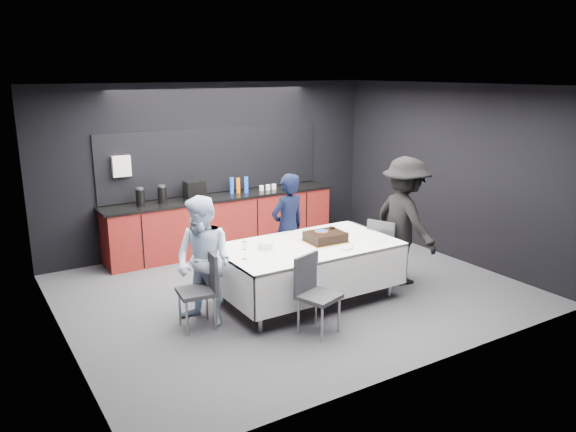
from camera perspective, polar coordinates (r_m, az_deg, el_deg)
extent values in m
plane|color=#424247|center=(7.94, 0.38, -7.50)|extent=(6.00, 6.00, 0.00)
cube|color=white|center=(7.36, 0.42, 13.13)|extent=(6.00, 5.00, 0.04)
cube|color=black|center=(9.70, -7.49, 5.06)|extent=(6.00, 0.04, 2.80)
cube|color=black|center=(5.64, 14.03, -2.25)|extent=(6.00, 0.04, 2.80)
cube|color=black|center=(6.50, -22.63, -0.72)|extent=(0.04, 5.00, 2.80)
cube|color=black|center=(9.44, 16.07, 4.35)|extent=(0.04, 5.00, 2.80)
cube|color=maroon|center=(9.64, -6.57, -0.76)|extent=(4.00, 0.60, 0.90)
cube|color=black|center=(9.53, -6.65, 1.96)|extent=(4.10, 0.64, 0.04)
cube|color=black|center=(9.67, -7.46, 5.62)|extent=(4.00, 0.03, 1.10)
cube|color=white|center=(9.08, -16.60, 4.88)|extent=(0.28, 0.12, 0.32)
cylinder|color=black|center=(9.01, -14.76, 1.82)|extent=(0.14, 0.14, 0.26)
cylinder|color=black|center=(9.11, -12.67, 2.09)|extent=(0.14, 0.14, 0.26)
cube|color=black|center=(9.29, -9.47, 2.62)|extent=(0.32, 0.24, 0.30)
cylinder|color=blue|center=(9.62, -5.73, 3.09)|extent=(0.07, 0.07, 0.28)
cylinder|color=orange|center=(9.67, -5.09, 3.11)|extent=(0.07, 0.07, 0.26)
cylinder|color=blue|center=(9.66, -4.27, 3.17)|extent=(0.07, 0.07, 0.28)
cylinder|color=white|center=(9.84, -2.71, 2.85)|extent=(0.08, 0.08, 0.09)
cylinder|color=white|center=(9.91, -2.05, 2.93)|extent=(0.08, 0.08, 0.09)
cylinder|color=white|center=(9.96, -1.45, 3.00)|extent=(0.08, 0.08, 0.09)
cylinder|color=#99999E|center=(8.98, -14.82, 2.72)|extent=(0.12, 0.12, 0.03)
cylinder|color=#99999E|center=(9.08, -12.72, 2.98)|extent=(0.12, 0.12, 0.03)
cylinder|color=#99999E|center=(6.62, -2.86, -8.70)|extent=(0.06, 0.06, 0.75)
cylinder|color=#99999E|center=(7.45, -6.60, -6.06)|extent=(0.06, 0.06, 0.75)
cylinder|color=#99999E|center=(7.71, 10.33, -5.47)|extent=(0.06, 0.06, 0.75)
cylinder|color=#99999E|center=(8.43, 5.80, -3.54)|extent=(0.06, 0.06, 0.75)
cube|color=white|center=(7.37, 2.04, -3.02)|extent=(2.32, 1.32, 0.04)
cube|color=white|center=(6.96, 5.01, -6.47)|extent=(2.32, 0.02, 0.55)
cube|color=white|center=(7.97, -0.57, -3.63)|extent=(2.32, 0.02, 0.55)
cube|color=white|center=(6.92, -5.98, -6.61)|extent=(0.02, 1.32, 0.55)
cube|color=white|center=(8.12, 8.81, -3.47)|extent=(0.02, 1.32, 0.55)
cube|color=gold|center=(7.48, 3.80, -2.56)|extent=(0.54, 0.44, 0.01)
cube|color=black|center=(7.46, 3.81, -2.13)|extent=(0.50, 0.40, 0.11)
cube|color=black|center=(7.45, 3.82, -1.70)|extent=(0.50, 0.40, 0.01)
cylinder|color=#D85B12|center=(7.48, 3.43, -1.55)|extent=(0.18, 0.18, 0.00)
cylinder|color=blue|center=(7.48, 3.43, -1.52)|extent=(0.15, 0.15, 0.01)
sphere|color=black|center=(7.64, 4.40, -1.11)|extent=(0.04, 0.04, 0.04)
sphere|color=black|center=(7.62, 4.70, -1.15)|extent=(0.04, 0.04, 0.04)
sphere|color=black|center=(7.59, 4.46, -1.20)|extent=(0.04, 0.04, 0.04)
cylinder|color=white|center=(7.15, -2.36, -2.98)|extent=(0.20, 0.20, 0.10)
cylinder|color=white|center=(6.80, 1.36, -4.32)|extent=(0.18, 0.18, 0.01)
cylinder|color=white|center=(7.97, 6.52, -1.57)|extent=(0.18, 0.18, 0.01)
cylinder|color=white|center=(7.58, 9.17, -2.52)|extent=(0.19, 0.19, 0.01)
cylinder|color=white|center=(7.61, 0.81, -2.25)|extent=(0.22, 0.22, 0.01)
cube|color=white|center=(7.20, 6.00, -3.26)|extent=(0.20, 0.17, 0.03)
cylinder|color=white|center=(6.81, -4.41, -4.37)|extent=(0.06, 0.06, 0.00)
cylinder|color=white|center=(6.79, -4.42, -3.87)|extent=(0.01, 0.01, 0.12)
cylinder|color=white|center=(6.76, -4.44, -2.99)|extent=(0.05, 0.05, 0.10)
cube|color=#2F3035|center=(6.78, -9.29, -7.62)|extent=(0.47, 0.47, 0.05)
cube|color=#2F3035|center=(6.73, -7.82, -5.43)|extent=(0.09, 0.42, 0.45)
cylinder|color=#99999E|center=(6.98, -10.96, -9.07)|extent=(0.03, 0.03, 0.44)
cylinder|color=#99999E|center=(6.68, -10.23, -10.17)|extent=(0.03, 0.03, 0.44)
cylinder|color=#99999E|center=(7.06, -8.25, -8.67)|extent=(0.03, 0.03, 0.44)
cylinder|color=#99999E|center=(6.76, -7.41, -9.73)|extent=(0.03, 0.03, 0.44)
cube|color=#2F3035|center=(8.31, 9.88, -3.41)|extent=(0.56, 0.56, 0.05)
cube|color=#2F3035|center=(8.07, 9.40, -2.07)|extent=(0.21, 0.40, 0.45)
cylinder|color=#99999E|center=(8.47, 11.34, -4.77)|extent=(0.03, 0.03, 0.44)
cylinder|color=#99999E|center=(8.60, 9.25, -4.38)|extent=(0.03, 0.03, 0.44)
cylinder|color=#99999E|center=(8.18, 10.40, -5.45)|extent=(0.03, 0.03, 0.44)
cylinder|color=#99999E|center=(8.31, 8.25, -5.03)|extent=(0.03, 0.03, 0.44)
cube|color=#2F3035|center=(6.57, 3.17, -8.18)|extent=(0.53, 0.53, 0.05)
cube|color=#2F3035|center=(6.58, 1.86, -5.78)|extent=(0.41, 0.17, 0.45)
cylinder|color=#99999E|center=(6.44, 3.47, -10.89)|extent=(0.03, 0.03, 0.44)
cylinder|color=#99999E|center=(6.70, 5.20, -9.90)|extent=(0.03, 0.03, 0.44)
cylinder|color=#99999E|center=(6.63, 1.05, -10.11)|extent=(0.03, 0.03, 0.44)
cylinder|color=#99999E|center=(6.88, 2.83, -9.18)|extent=(0.03, 0.03, 0.44)
imported|color=black|center=(8.06, -0.01, -1.21)|extent=(0.63, 0.47, 1.59)
imported|color=silver|center=(6.76, -8.55, -4.60)|extent=(0.88, 0.95, 1.57)
imported|color=black|center=(8.15, 11.76, -0.48)|extent=(0.74, 1.22, 1.83)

